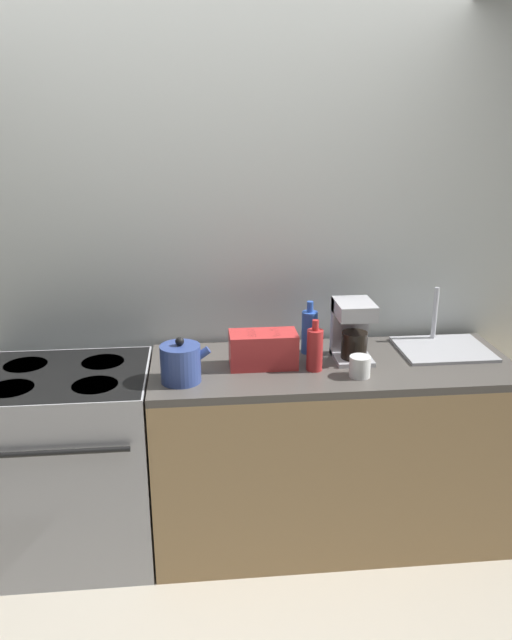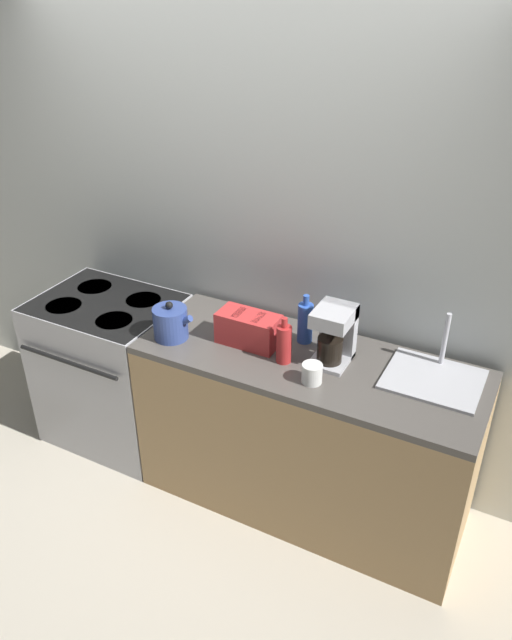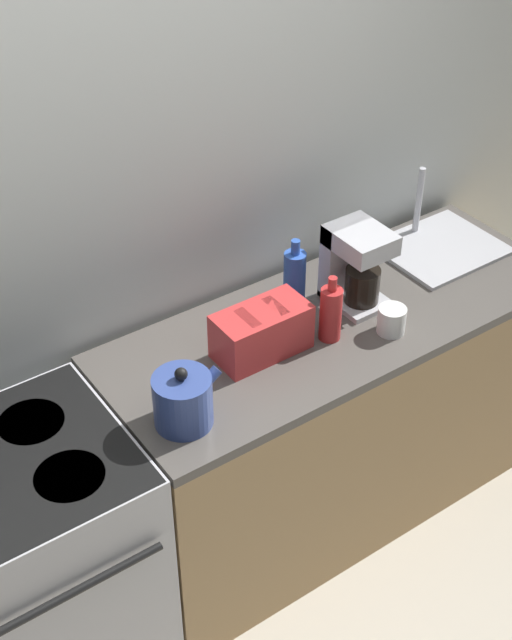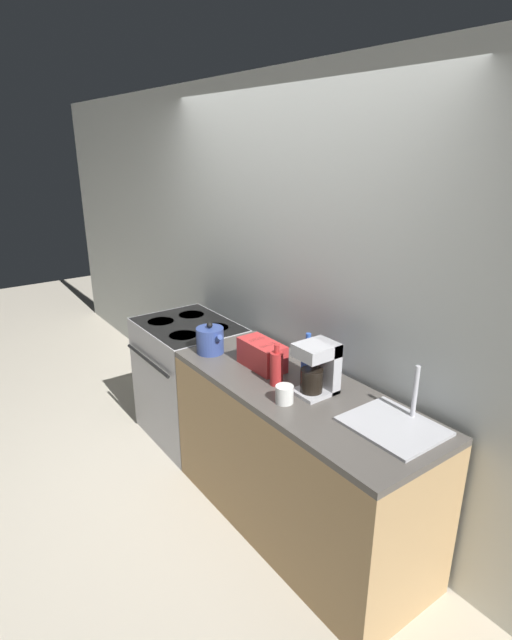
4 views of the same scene
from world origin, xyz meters
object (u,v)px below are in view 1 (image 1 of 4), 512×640
Objects in this scene: stove at (68,462)px; bottle_blue at (309,331)px; cup_white at (360,366)px; kettle at (181,363)px; coffee_maker at (352,328)px; bottle_red at (315,349)px; toaster at (263,349)px.

stove is 3.56× the size of bottle_blue.
cup_white reaches higher than stove.
cup_white is at bearing -6.65° from stove.
bottle_blue reaches higher than stove.
stove is 0.77m from kettle.
coffee_maker is 0.21m from bottle_blue.
bottle_red reaches higher than cup_white.
cup_white is at bearing -26.55° from bottle_red.
toaster is at bearing 163.37° from bottle_red.
bottle_red is (0.60, 0.07, 0.02)m from kettle.
kettle is 0.78m from cup_white.
toaster is (0.37, 0.13, -0.00)m from kettle.
kettle is (0.55, -0.13, 0.53)m from stove.
stove is at bearing -179.70° from toaster.
bottle_red is (-0.01, -0.21, -0.01)m from bottle_blue.
cup_white is (0.18, -0.09, -0.05)m from bottle_red.
bottle_red is 2.53× the size of cup_white.
coffee_maker is at bearing 85.99° from cup_white.
kettle is at bearing 178.09° from cup_white.
toaster is 1.30× the size of bottle_red.
stove is 3.87× the size of bottle_red.
kettle is at bearing -173.64° from bottle_red.
cup_white is (0.41, -0.16, -0.03)m from toaster.
stove is at bearing -172.56° from bottle_blue.
kettle is 0.60m from bottle_red.
kettle is 2.34× the size of cup_white.
bottle_red reaches higher than kettle.
stove is 2.99× the size of toaster.
bottle_red is at bearing -16.63° from toaster.
stove is at bearing 173.35° from cup_white.
stove is at bearing 176.88° from bottle_red.
bottle_blue is at bearing 24.63° from kettle.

